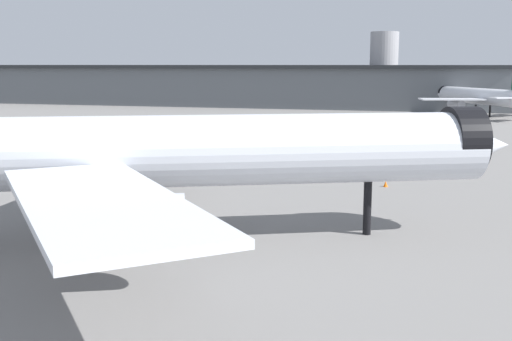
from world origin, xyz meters
name	(u,v)px	position (x,y,z in m)	size (l,w,h in m)	color
ground	(138,247)	(0.00, 0.00, 0.00)	(900.00, 900.00, 0.00)	slate
airliner_near_gate	(165,153)	(1.95, 1.78, 7.44)	(58.12, 51.69, 16.89)	silver
airliner_far_taxiway	(480,96)	(49.76, 136.21, 5.66)	(36.15, 40.47, 12.83)	silver
terminal_building	(235,85)	(-27.18, 171.44, 7.36)	(187.47, 47.55, 25.04)	slate
service_truck_front	(82,162)	(-19.35, 31.18, 1.59)	(5.93, 4.67, 3.00)	black
traffic_cone_wingtip	(386,184)	(20.53, 28.76, 0.35)	(0.55, 0.55, 0.69)	#F2600C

